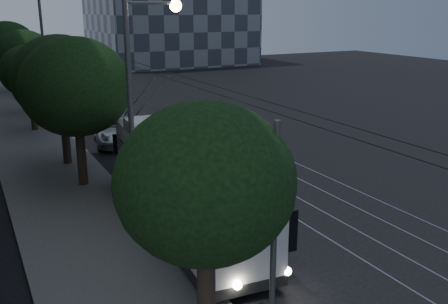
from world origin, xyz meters
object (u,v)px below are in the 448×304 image
object	(u,v)px
car_white_c	(70,96)
streetlamp_near	(140,92)
trolleybus	(180,184)
car_white_a	(104,125)
car_white_d	(48,91)
car_white_b	(68,112)
streetlamp_far	(49,37)
pickup_silver	(118,130)

from	to	relation	value
car_white_c	streetlamp_near	bearing A→B (deg)	-93.69
car_white_c	streetlamp_near	xyz separation A→B (m)	(-2.70, -28.70, 4.73)
trolleybus	car_white_a	distance (m)	15.91
trolleybus	car_white_d	distance (m)	32.10
car_white_c	car_white_b	bearing A→B (deg)	-99.82
car_white_c	car_white_d	xyz separation A→B (m)	(-1.35, 3.23, 0.15)
car_white_a	car_white_b	xyz separation A→B (m)	(-1.33, 5.15, 0.05)
car_white_a	streetlamp_far	world-z (taller)	streetlamp_far
car_white_d	streetlamp_near	world-z (taller)	streetlamp_near
car_white_a	car_white_d	distance (m)	16.28
car_white_b	car_white_d	size ratio (longest dim) A/B	1.13
streetlamp_near	streetlamp_far	size ratio (longest dim) A/B	0.84
car_white_b	car_white_c	size ratio (longest dim) A/B	1.36
car_white_a	trolleybus	bearing A→B (deg)	-83.90
pickup_silver	car_white_d	distance (m)	18.72
trolleybus	streetlamp_far	world-z (taller)	streetlamp_far
car_white_a	car_white_c	xyz separation A→B (m)	(0.27, 13.01, -0.07)
car_white_d	streetlamp_far	size ratio (longest dim) A/B	0.43
car_white_a	car_white_c	world-z (taller)	car_white_a
car_white_a	streetlamp_far	xyz separation A→B (m)	(-2.16, 5.63, 5.58)
streetlamp_far	trolleybus	bearing A→B (deg)	-87.07
trolleybus	pickup_silver	size ratio (longest dim) A/B	2.10
car_white_d	trolleybus	bearing A→B (deg)	-81.42
car_white_d	streetlamp_near	distance (m)	32.29
car_white_b	streetlamp_far	distance (m)	5.61
car_white_c	streetlamp_near	size ratio (longest dim) A/B	0.43
pickup_silver	streetlamp_near	world-z (taller)	streetlamp_near
car_white_b	car_white_d	distance (m)	11.09
car_white_b	streetlamp_near	bearing A→B (deg)	-82.45
streetlamp_near	car_white_a	bearing A→B (deg)	81.19
car_white_b	streetlamp_near	size ratio (longest dim) A/B	0.58
trolleybus	streetlamp_near	bearing A→B (deg)	177.84
pickup_silver	car_white_d	world-z (taller)	pickup_silver
car_white_a	pickup_silver	bearing A→B (deg)	-73.62
streetlamp_near	streetlamp_far	bearing A→B (deg)	89.27
pickup_silver	car_white_a	world-z (taller)	pickup_silver
car_white_c	car_white_d	bearing A→B (deg)	114.36
car_white_a	streetlamp_near	distance (m)	16.54
car_white_b	streetlamp_near	distance (m)	21.37
pickup_silver	car_white_c	distance (m)	15.44
car_white_a	car_white_c	bearing A→B (deg)	98.72
car_white_b	car_white_d	world-z (taller)	car_white_d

